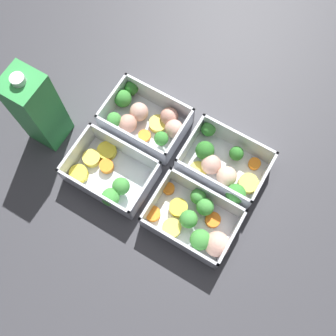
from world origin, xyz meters
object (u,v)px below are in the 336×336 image
at_px(container_near_left, 223,166).
at_px(container_far_left, 196,223).
at_px(container_far_right, 109,175).
at_px(container_near_right, 145,118).
at_px(juice_carton, 38,109).

bearing_deg(container_near_left, container_far_left, 94.85).
height_order(container_far_left, container_far_right, same).
bearing_deg(container_far_left, container_far_right, 0.74).
bearing_deg(container_near_right, juice_carton, 35.91).
bearing_deg(container_far_right, container_near_left, -144.76).
xyz_separation_m(container_far_left, container_far_right, (0.19, 0.00, -0.00)).
relative_size(container_near_left, container_far_right, 1.01).
relative_size(container_far_right, juice_carton, 0.79).
height_order(container_far_right, juice_carton, juice_carton).
xyz_separation_m(container_near_right, container_far_left, (-0.19, 0.13, 0.00)).
bearing_deg(juice_carton, container_far_left, 176.51).
height_order(container_near_right, container_far_right, same).
xyz_separation_m(container_near_left, container_far_right, (0.18, 0.13, -0.00)).
xyz_separation_m(container_far_right, juice_carton, (0.16, -0.02, 0.07)).
bearing_deg(container_near_right, container_far_left, 145.10).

